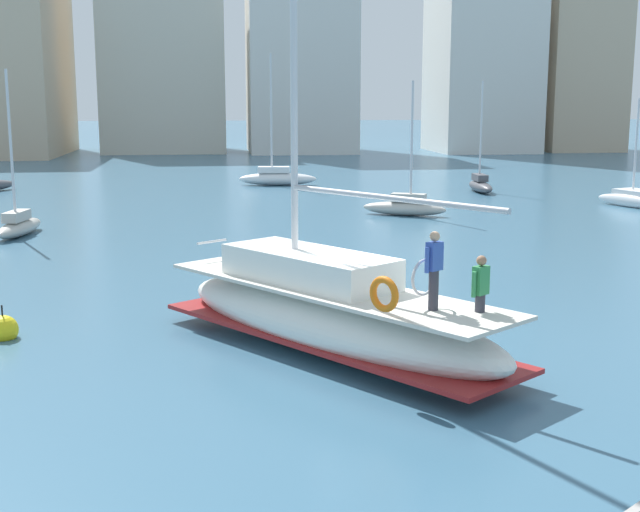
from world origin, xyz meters
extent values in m
plane|color=#38607A|center=(0.00, 0.00, 0.00)|extent=(400.00, 400.00, 0.00)
ellipsoid|color=white|center=(-0.89, -0.27, 0.70)|extent=(7.63, 9.15, 1.40)
cube|color=maroon|center=(-0.89, -0.27, 0.39)|extent=(7.53, 9.01, 0.10)
cube|color=beige|center=(-0.89, -0.27, 1.44)|extent=(7.19, 8.65, 0.08)
cube|color=white|center=(-1.31, 0.31, 1.83)|extent=(3.91, 4.47, 0.70)
cylinder|color=silver|center=(-1.60, 0.69, 7.25)|extent=(0.16, 0.16, 11.53)
cylinder|color=#B7B7BC|center=(0.11, -1.63, 3.60)|extent=(3.51, 4.71, 0.12)
cylinder|color=silver|center=(-3.51, 3.28, 1.95)|extent=(0.76, 0.58, 0.06)
torus|color=orange|center=(-0.27, -3.10, 1.95)|extent=(0.53, 0.65, 0.70)
cylinder|color=#33333D|center=(0.82, -2.59, 1.88)|extent=(0.20, 0.20, 0.80)
cube|color=#3351AD|center=(0.82, -2.59, 2.56)|extent=(0.38, 0.35, 0.56)
sphere|color=tan|center=(0.82, -2.59, 2.95)|extent=(0.20, 0.20, 0.20)
cylinder|color=#3351AD|center=(0.64, -2.72, 2.51)|extent=(0.09, 0.09, 0.50)
cylinder|color=#3351AD|center=(1.00, -2.46, 2.51)|extent=(0.09, 0.09, 0.50)
cylinder|color=#33333D|center=(1.69, -2.85, 1.66)|extent=(0.20, 0.20, 0.35)
cube|color=#338C4C|center=(1.69, -2.85, 2.11)|extent=(0.38, 0.35, 0.56)
sphere|color=#9E7051|center=(1.69, -2.85, 2.50)|extent=(0.20, 0.20, 0.20)
cylinder|color=#338C4C|center=(1.51, -2.98, 2.06)|extent=(0.09, 0.09, 0.50)
cylinder|color=#338C4C|center=(1.87, -2.72, 2.06)|extent=(0.09, 0.09, 0.50)
torus|color=silver|center=(0.68, -2.40, 2.10)|extent=(0.65, 0.50, 0.76)
ellipsoid|color=#B7B2A8|center=(-11.45, 17.33, 0.32)|extent=(1.61, 4.12, 0.65)
cube|color=#B7B2A8|center=(-11.48, 17.13, 0.85)|extent=(0.88, 1.69, 0.40)
cylinder|color=silver|center=(-11.50, 17.03, 3.69)|extent=(0.11, 0.11, 6.08)
ellipsoid|color=#B7B2A8|center=(5.66, 21.39, 0.33)|extent=(4.11, 2.73, 0.67)
cube|color=#B7B2A8|center=(5.85, 21.30, 0.87)|extent=(1.76, 1.31, 0.40)
cylinder|color=silver|center=(5.94, 21.25, 3.53)|extent=(0.11, 0.11, 5.73)
ellipsoid|color=white|center=(0.66, 36.48, 0.41)|extent=(5.16, 1.82, 0.82)
cube|color=white|center=(0.41, 36.51, 1.02)|extent=(2.10, 1.02, 0.40)
cylinder|color=silver|center=(0.28, 36.53, 4.60)|extent=(0.13, 0.13, 7.57)
ellipsoid|color=white|center=(17.91, 23.17, 0.32)|extent=(1.73, 3.82, 0.63)
cube|color=white|center=(18.60, 23.42, 0.73)|extent=(2.12, 2.53, 0.24)
cylinder|color=silver|center=(18.50, 23.69, 3.22)|extent=(0.11, 0.11, 4.73)
ellipsoid|color=#4C4C51|center=(12.51, 30.93, 0.33)|extent=(1.17, 4.13, 0.66)
cube|color=#4C4C51|center=(12.52, 31.13, 0.86)|extent=(0.71, 1.67, 0.40)
cylinder|color=silver|center=(12.53, 31.23, 3.63)|extent=(0.11, 0.11, 5.94)
sphere|color=yellow|center=(-8.43, 1.68, 0.21)|extent=(0.70, 0.70, 0.70)
cylinder|color=black|center=(-8.43, 1.68, 0.51)|extent=(0.04, 0.04, 0.60)
cube|color=beige|center=(-8.43, 73.36, 9.74)|extent=(12.51, 10.69, 19.48)
cube|color=silver|center=(5.67, 71.79, 11.82)|extent=(10.84, 12.40, 23.63)
cube|color=silver|center=(24.72, 69.75, 13.85)|extent=(10.02, 11.33, 27.69)
cube|color=#C6AD8E|center=(35.31, 71.07, 8.69)|extent=(8.26, 11.03, 17.39)
camera|label=1|loc=(-3.39, -18.36, 5.59)|focal=47.46mm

